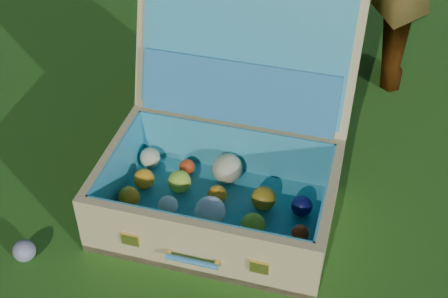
# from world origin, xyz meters

# --- Properties ---
(ground) EXTENTS (60.00, 60.00, 0.00)m
(ground) POSITION_xyz_m (0.00, 0.00, 0.00)
(ground) COLOR #215114
(ground) RESTS_ON ground
(stray_ball) EXTENTS (0.06, 0.06, 0.06)m
(stray_ball) POSITION_xyz_m (-0.36, -0.07, 0.03)
(stray_ball) COLOR #3D6AA0
(stray_ball) RESTS_ON ground
(suitcase) EXTENTS (0.68, 0.65, 0.61)m
(suitcase) POSITION_xyz_m (0.12, 0.29, 0.18)
(suitcase) COLOR #D3B771
(suitcase) RESTS_ON ground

